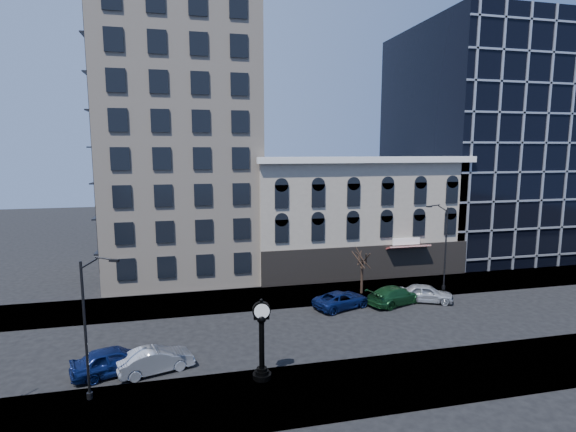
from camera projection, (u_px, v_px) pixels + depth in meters
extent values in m
plane|color=black|center=(274.00, 335.00, 32.29)|extent=(160.00, 160.00, 0.00)
cube|color=gray|center=(256.00, 298.00, 39.99)|extent=(160.00, 6.00, 0.12)
cube|color=gray|center=(302.00, 392.00, 24.58)|extent=(160.00, 6.00, 0.12)
cube|color=beige|center=(180.00, 93.00, 46.42)|extent=(15.00, 15.00, 38.00)
cube|color=#A49987|center=(351.00, 215.00, 49.51)|extent=(22.00, 10.00, 12.00)
cube|color=white|center=(372.00, 160.00, 43.59)|extent=(22.60, 0.80, 0.60)
cube|color=black|center=(369.00, 263.00, 45.27)|extent=(22.00, 0.30, 3.60)
cube|color=maroon|center=(408.00, 247.00, 45.41)|extent=(4.50, 1.18, 0.55)
cube|color=black|center=(485.00, 143.00, 57.65)|extent=(20.00, 20.00, 28.00)
cylinder|color=black|center=(262.00, 376.00, 25.91)|extent=(1.09, 1.09, 0.30)
cylinder|color=black|center=(262.00, 372.00, 25.88)|extent=(0.79, 0.79, 0.20)
cylinder|color=black|center=(262.00, 369.00, 25.85)|extent=(0.59, 0.59, 0.16)
cylinder|color=black|center=(262.00, 344.00, 25.63)|extent=(0.32, 0.32, 2.87)
sphere|color=black|center=(261.00, 319.00, 25.40)|extent=(0.55, 0.55, 0.55)
cube|color=black|center=(261.00, 317.00, 25.39)|extent=(0.91, 0.32, 0.25)
cylinder|color=black|center=(261.00, 310.00, 25.33)|extent=(1.06, 0.43, 1.03)
cylinder|color=white|center=(262.00, 311.00, 25.17)|extent=(0.87, 0.12, 0.87)
cylinder|color=white|center=(261.00, 309.00, 25.49)|extent=(0.87, 0.12, 0.87)
sphere|color=black|center=(261.00, 300.00, 25.24)|extent=(0.20, 0.20, 0.20)
cylinder|color=black|center=(85.00, 332.00, 23.26)|extent=(0.14, 0.14, 7.50)
cylinder|color=black|center=(90.00, 396.00, 23.79)|extent=(0.31, 0.31, 0.35)
cube|color=black|center=(110.00, 260.00, 22.36)|extent=(0.52, 0.37, 0.12)
cylinder|color=black|center=(446.00, 249.00, 41.76)|extent=(0.15, 0.15, 7.80)
cylinder|color=black|center=(443.00, 287.00, 42.32)|extent=(0.33, 0.33, 0.36)
cube|color=black|center=(431.00, 207.00, 40.77)|extent=(0.50, 0.20, 0.13)
cylinder|color=#2F2117|center=(362.00, 276.00, 41.03)|extent=(0.25, 0.25, 3.17)
imported|color=#0C194C|center=(114.00, 360.00, 26.65)|extent=(5.19, 3.32, 1.65)
imported|color=#A5A8AD|center=(156.00, 360.00, 26.87)|extent=(4.70, 2.75, 1.46)
imported|color=#0C194C|center=(342.00, 300.00, 37.69)|extent=(5.52, 3.85, 1.40)
imported|color=#143F1E|center=(396.00, 295.00, 38.58)|extent=(5.83, 3.85, 1.57)
imported|color=#A5A8AD|center=(426.00, 293.00, 39.15)|extent=(4.90, 3.55, 1.55)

